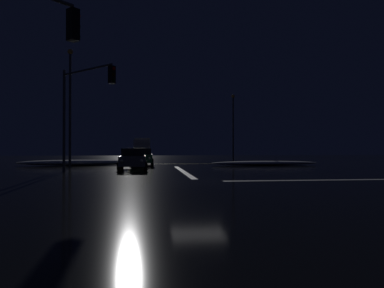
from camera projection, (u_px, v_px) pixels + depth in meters
ground at (198, 183)px, 17.16m from camera, size 120.00×120.00×0.10m
stop_line_north at (183, 171)px, 24.62m from camera, size 0.35×12.81×0.01m
centre_line_ns at (172, 164)px, 36.14m from camera, size 22.00×0.15×0.01m
crosswalk_bar_east at (349, 180)px, 18.07m from camera, size 12.81×0.40×0.01m
snow_bank_left_curb at (82, 163)px, 32.68m from camera, size 11.40×1.50×0.52m
snow_bank_right_curb at (265, 163)px, 33.34m from camera, size 10.06×1.50×0.39m
sedan_gray at (133, 159)px, 26.38m from camera, size 2.02×4.33×1.57m
sedan_green at (142, 157)px, 32.44m from camera, size 2.02×4.33×1.57m
sedan_orange at (138, 155)px, 38.49m from camera, size 2.02×4.33×1.57m
sedan_black at (141, 154)px, 44.33m from camera, size 2.02×4.33×1.57m
sedan_red at (144, 154)px, 50.02m from camera, size 2.02×4.33×1.57m
box_truck at (142, 147)px, 56.63m from camera, size 2.68×8.28×3.08m
traffic_signal_nw at (82, 99)px, 22.88m from camera, size 3.78×3.78×6.78m
streetlamp_right_far at (233, 122)px, 47.15m from camera, size 0.44×0.44×8.55m
streetlamp_left_near at (70, 100)px, 29.21m from camera, size 0.44×0.44×9.59m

